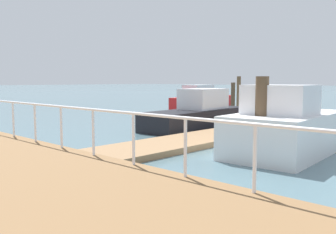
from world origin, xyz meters
TOP-DOWN VIEW (x-y plane):
  - ground_plane at (0.00, 20.00)m, footprint 300.00×300.00m
  - floating_dock at (3.20, 9.81)m, footprint 13.40×2.00m
  - boardwalk_railing at (-3.15, 9.58)m, footprint 0.06×26.41m
  - dock_piling_0 at (12.74, 15.70)m, footprint 0.28×0.28m
  - dock_piling_1 at (11.13, 14.23)m, footprint 0.24×0.24m
  - dock_piling_2 at (0.74, 6.82)m, footprint 0.35×0.35m
  - moored_boat_1 at (1.90, 6.69)m, footprint 4.53×2.51m
  - moored_boat_2 at (13.32, 18.64)m, footprint 7.06×2.48m
  - moored_boat_3 at (5.01, 12.37)m, footprint 6.32×2.22m

SIDE VIEW (x-z plane):
  - ground_plane at x=0.00m, z-range 0.00..0.00m
  - floating_dock at x=3.20m, z-range 0.00..0.18m
  - moored_boat_3 at x=5.01m, z-range -0.25..1.49m
  - moored_boat_2 at x=13.32m, z-range -0.24..1.55m
  - moored_boat_1 at x=1.90m, z-range -0.25..1.74m
  - dock_piling_0 at x=12.74m, z-range 0.00..1.97m
  - dock_piling_2 at x=0.74m, z-range 0.00..2.22m
  - dock_piling_1 at x=11.13m, z-range 0.00..2.36m
  - boardwalk_railing at x=-3.15m, z-range 0.68..1.76m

